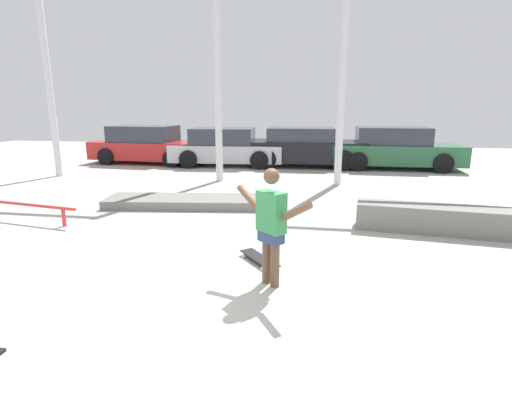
# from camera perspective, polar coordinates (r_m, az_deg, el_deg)

# --- Properties ---
(ground_plane) EXTENTS (36.00, 36.00, 0.00)m
(ground_plane) POSITION_cam_1_polar(r_m,az_deg,el_deg) (5.16, -5.77, -10.76)
(ground_plane) COLOR #B2ADA3
(skateboarder) EXTENTS (1.02, 0.90, 1.45)m
(skateboarder) POSITION_cam_1_polar(r_m,az_deg,el_deg) (4.77, 2.17, -2.45)
(skateboarder) COLOR brown
(skateboarder) RESTS_ON ground_plane
(skateboard) EXTENTS (0.67, 0.75, 0.08)m
(skateboard) POSITION_cam_1_polar(r_m,az_deg,el_deg) (5.67, 0.47, -7.63)
(skateboard) COLOR black
(skateboard) RESTS_ON ground_plane
(grind_box) EXTENTS (2.76, 0.91, 0.47)m
(grind_box) POSITION_cam_1_polar(r_m,az_deg,el_deg) (7.64, 24.40, -1.85)
(grind_box) COLOR slate
(grind_box) RESTS_ON ground_plane
(manual_pad) EXTENTS (3.64, 1.43, 0.19)m
(manual_pad) POSITION_cam_1_polar(r_m,az_deg,el_deg) (8.92, -9.73, 0.48)
(manual_pad) COLOR slate
(manual_pad) RESTS_ON ground_plane
(grind_rail) EXTENTS (3.08, 0.57, 0.37)m
(grind_rail) POSITION_cam_1_polar(r_m,az_deg,el_deg) (9.02, -31.66, 0.02)
(grind_rail) COLOR red
(grind_rail) RESTS_ON ground_plane
(canopy_support_left) EXTENTS (5.41, 0.20, 6.62)m
(canopy_support_left) POSITION_cam_1_polar(r_m,az_deg,el_deg) (12.68, -17.96, 21.56)
(canopy_support_left) COLOR silver
(canopy_support_left) RESTS_ON ground_plane
(canopy_support_right) EXTENTS (5.41, 0.20, 6.62)m
(canopy_support_right) POSITION_cam_1_polar(r_m,az_deg,el_deg) (11.78, 26.24, 21.48)
(canopy_support_right) COLOR silver
(canopy_support_right) RESTS_ON ground_plane
(parked_car_red) EXTENTS (4.35, 2.09, 1.41)m
(parked_car_red) POSITION_cam_1_polar(r_m,az_deg,el_deg) (15.99, -15.26, 8.22)
(parked_car_red) COLOR red
(parked_car_red) RESTS_ON ground_plane
(parked_car_silver) EXTENTS (4.16, 2.20, 1.36)m
(parked_car_silver) POSITION_cam_1_polar(r_m,az_deg,el_deg) (14.88, -4.28, 8.19)
(parked_car_silver) COLOR #B7BABF
(parked_car_silver) RESTS_ON ground_plane
(parked_car_black) EXTENTS (4.30, 2.09, 1.39)m
(parked_car_black) POSITION_cam_1_polar(r_m,az_deg,el_deg) (14.72, 6.93, 8.19)
(parked_car_black) COLOR black
(parked_car_black) RESTS_ON ground_plane
(parked_car_green) EXTENTS (4.36, 2.01, 1.43)m
(parked_car_green) POSITION_cam_1_polar(r_m,az_deg,el_deg) (14.94, 19.19, 7.62)
(parked_car_green) COLOR #28603D
(parked_car_green) RESTS_ON ground_plane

